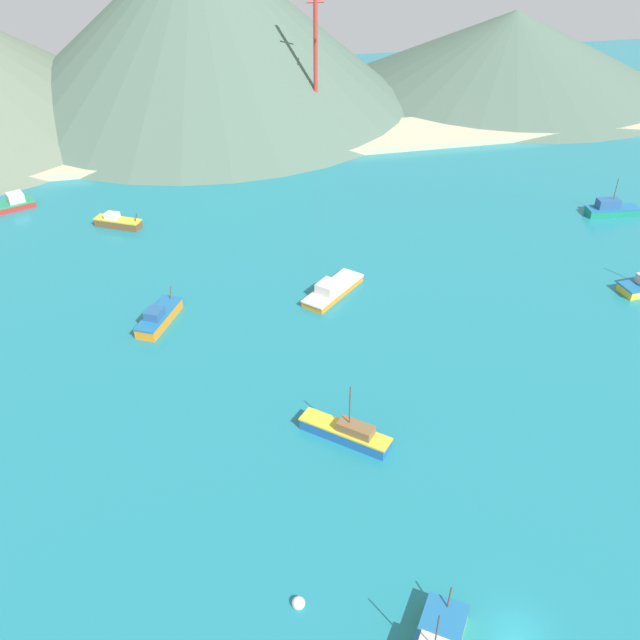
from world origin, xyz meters
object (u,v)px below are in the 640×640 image
(fishing_boat_3, at_px, (347,432))
(fishing_boat_7, at_px, (332,290))
(fishing_boat_8, at_px, (159,317))
(fishing_boat_1, at_px, (611,209))
(fishing_boat_4, at_px, (12,203))
(buoy_0, at_px, (298,603))
(radio_tower, at_px, (316,58))
(fishing_boat_2, at_px, (118,222))

(fishing_boat_3, bearing_deg, fishing_boat_7, 79.25)
(fishing_boat_8, bearing_deg, fishing_boat_1, 12.16)
(fishing_boat_7, height_order, fishing_boat_8, fishing_boat_8)
(fishing_boat_4, height_order, buoy_0, fishing_boat_4)
(buoy_0, distance_m, radio_tower, 101.34)
(fishing_boat_3, bearing_deg, fishing_boat_4, 121.49)
(fishing_boat_2, xyz_separation_m, buoy_0, (13.75, -67.17, -0.61))
(fishing_boat_1, relative_size, fishing_boat_8, 1.02)
(fishing_boat_8, xyz_separation_m, radio_tower, (31.85, 57.75, 14.54))
(fishing_boat_7, bearing_deg, radio_tower, 79.40)
(fishing_boat_1, bearing_deg, fishing_boat_4, 165.60)
(buoy_0, bearing_deg, fishing_boat_1, 42.30)
(fishing_boat_7, xyz_separation_m, fishing_boat_8, (-21.36, -1.72, 0.16))
(fishing_boat_4, xyz_separation_m, buoy_0, (29.82, -77.52, -0.65))
(fishing_boat_4, xyz_separation_m, fishing_boat_8, (21.16, -37.80, 0.04))
(fishing_boat_4, height_order, fishing_boat_8, fishing_boat_8)
(fishing_boat_3, xyz_separation_m, buoy_0, (-7.87, -15.98, -0.66))
(fishing_boat_7, relative_size, buoy_0, 9.32)
(fishing_boat_2, distance_m, radio_tower, 49.96)
(buoy_0, bearing_deg, radio_tower, 76.62)
(fishing_boat_2, bearing_deg, fishing_boat_1, -9.77)
(buoy_0, bearing_deg, fishing_boat_4, 111.04)
(fishing_boat_2, height_order, buoy_0, fishing_boat_2)
(buoy_0, bearing_deg, fishing_boat_3, 63.79)
(fishing_boat_4, xyz_separation_m, radio_tower, (53.01, 19.95, 14.58))
(fishing_boat_4, bearing_deg, fishing_boat_1, -14.40)
(fishing_boat_1, bearing_deg, buoy_0, -137.70)
(fishing_boat_1, distance_m, buoy_0, 80.97)
(fishing_boat_4, distance_m, buoy_0, 83.06)
(fishing_boat_1, bearing_deg, fishing_boat_7, -164.55)
(fishing_boat_2, bearing_deg, buoy_0, -78.43)
(fishing_boat_3, distance_m, buoy_0, 17.82)
(fishing_boat_2, relative_size, radio_tower, 0.24)
(fishing_boat_2, distance_m, buoy_0, 68.56)
(fishing_boat_2, bearing_deg, fishing_boat_3, -67.11)
(fishing_boat_4, relative_size, fishing_boat_7, 0.80)
(buoy_0, bearing_deg, fishing_boat_8, 102.30)
(buoy_0, bearing_deg, fishing_boat_7, 72.96)
(fishing_boat_7, bearing_deg, fishing_boat_4, 139.69)
(fishing_boat_3, xyz_separation_m, fishing_boat_7, (4.83, 25.46, -0.13))
(fishing_boat_3, relative_size, radio_tower, 0.26)
(fishing_boat_1, height_order, radio_tower, radio_tower)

